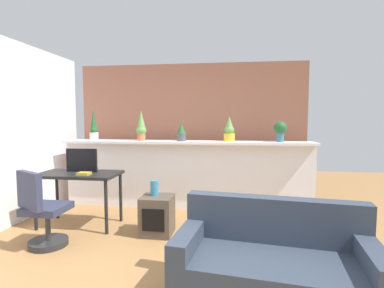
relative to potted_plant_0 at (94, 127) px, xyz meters
name	(u,v)px	position (x,y,z in m)	size (l,w,h in m)	color
ground_plane	(155,265)	(1.57, -1.93, -1.36)	(12.00, 12.00, 0.00)	#9E7042
divider_wall	(185,176)	(1.57, 0.07, -0.81)	(4.15, 0.16, 1.09)	white
plant_shelf	(185,142)	(1.57, 0.03, -0.25)	(4.15, 0.40, 0.04)	white
brick_wall_behind	(190,132)	(1.57, 0.67, -0.11)	(4.15, 0.10, 2.50)	#935B47
potted_plant_0	(94,127)	(0.00, 0.00, 0.00)	(0.14, 0.14, 0.54)	silver
potted_plant_1	(141,126)	(0.84, 0.00, 0.01)	(0.17, 0.17, 0.51)	#C66B42
potted_plant_2	(181,132)	(1.52, 0.01, -0.08)	(0.15, 0.15, 0.29)	#4C4C51
potted_plant_3	(229,130)	(2.30, 0.06, -0.05)	(0.18, 0.18, 0.41)	gold
potted_plant_4	(280,130)	(3.09, 0.03, -0.03)	(0.20, 0.20, 0.33)	#386B84
desk	(79,179)	(0.24, -0.96, -0.70)	(1.10, 0.60, 0.75)	black
tv_monitor	(82,160)	(0.24, -0.88, -0.45)	(0.45, 0.04, 0.33)	black
office_chair	(42,215)	(0.18, -1.70, -0.97)	(0.52, 0.52, 0.91)	#262628
side_cube_shelf	(157,215)	(1.39, -1.12, -1.11)	(0.40, 0.41, 0.50)	#4C4238
vase_on_shelf	(154,188)	(1.35, -1.08, -0.76)	(0.10, 0.10, 0.20)	teal
book_on_desk	(84,174)	(0.39, -1.11, -0.59)	(0.16, 0.14, 0.04)	gold
couch	(273,268)	(2.69, -2.38, -1.08)	(1.64, 0.95, 0.80)	#333D4C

